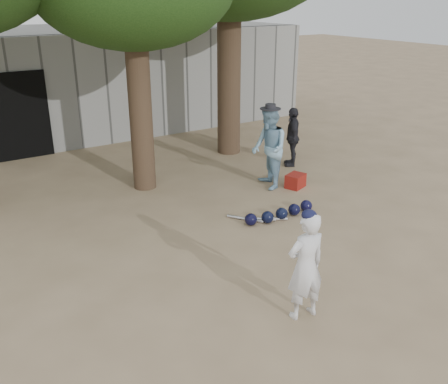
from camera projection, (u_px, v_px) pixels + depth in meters
ground at (227, 280)px, 7.42m from camera, size 70.00×70.00×0.00m
boy_player at (306, 266)px, 6.34m from camera, size 0.58×0.41×1.49m
spectator_blue at (269, 148)px, 10.65m from camera, size 0.90×1.03×1.78m
spectator_dark at (292, 137)px, 12.13m from camera, size 0.78×0.89×1.45m
red_bag at (295, 181)px, 10.92m from camera, size 0.51×0.45×0.30m
back_building at (38, 82)px, 14.92m from camera, size 16.00×5.24×3.00m
helmet_row at (280, 213)px, 9.41m from camera, size 1.51×0.33×0.23m
bat_pile at (257, 219)px, 9.37m from camera, size 0.91×0.77×0.06m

